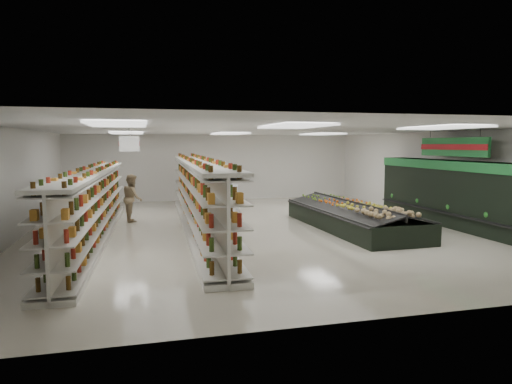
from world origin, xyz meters
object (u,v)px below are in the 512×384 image
object	(u,v)px
shopper_background	(132,198)
gondola_center	(198,198)
produce_island	(352,216)
gondola_left	(93,208)
soda_endcap	(195,187)
shopper_main	(230,204)

from	to	relation	value
shopper_background	gondola_center	bearing A→B (deg)	-141.73
produce_island	gondola_left	bearing A→B (deg)	177.65
gondola_left	shopper_background	distance (m)	3.07
gondola_left	soda_endcap	distance (m)	7.79
produce_island	gondola_center	bearing A→B (deg)	167.13
shopper_main	gondola_left	bearing A→B (deg)	-26.51
shopper_main	shopper_background	bearing A→B (deg)	-68.73
gondola_center	shopper_main	xyz separation A→B (m)	(0.77, -1.36, -0.04)
produce_island	soda_endcap	distance (m)	8.34
gondola_left	produce_island	world-z (taller)	gondola_left
gondola_center	shopper_main	world-z (taller)	gondola_center
shopper_main	produce_island	bearing A→B (deg)	165.58
gondola_left	shopper_background	bearing A→B (deg)	72.08
gondola_center	shopper_main	size ratio (longest dim) A/B	6.53
gondola_center	produce_island	world-z (taller)	gondola_center
gondola_left	gondola_center	bearing A→B (deg)	16.08
gondola_left	shopper_main	distance (m)	3.93
produce_island	soda_endcap	world-z (taller)	soda_endcap
produce_island	shopper_background	xyz separation A→B (m)	(-6.91, 3.21, 0.43)
gondola_center	shopper_background	size ratio (longest dim) A/B	7.57
gondola_center	soda_endcap	xyz separation A→B (m)	(0.60, 6.06, -0.22)
gondola_left	produce_island	size ratio (longest dim) A/B	1.86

